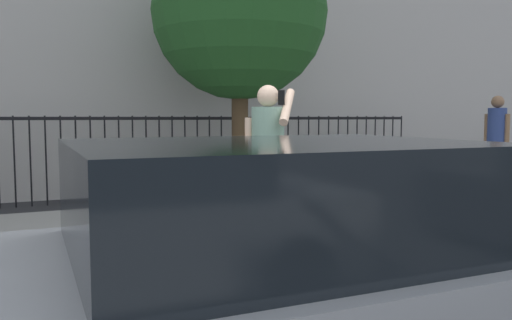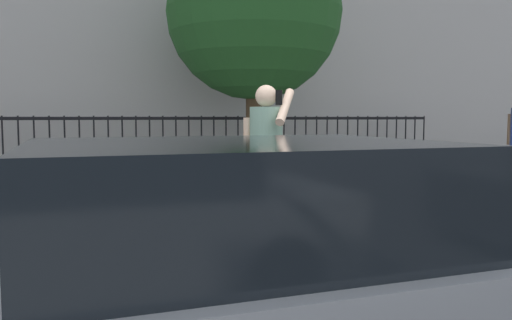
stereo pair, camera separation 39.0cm
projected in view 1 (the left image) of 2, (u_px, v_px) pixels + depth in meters
ground_plane at (305, 291)px, 4.69m from camera, size 60.00×60.00×0.00m
sidewalk at (220, 234)px, 6.68m from camera, size 28.00×4.40×0.15m
iron_fence at (153, 146)px, 9.96m from camera, size 12.03×0.04×1.60m
parked_hatchback at (304, 282)px, 2.74m from camera, size 4.22×1.90×1.45m
pedestrian_on_phone at (265, 156)px, 5.40m from camera, size 0.72×0.65×1.75m
pedestrian_walking at (496, 136)px, 9.94m from camera, size 0.42×0.48×1.83m
street_tree_near at (240, 13)px, 9.17m from camera, size 3.10×3.10×4.98m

